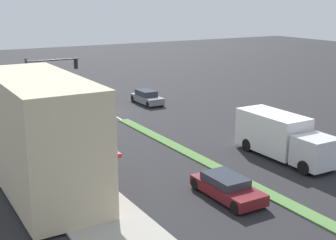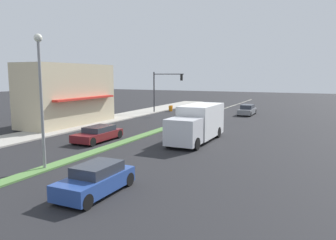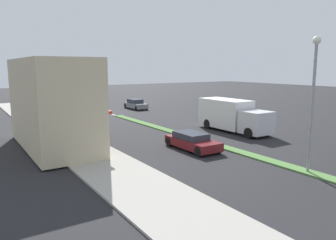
# 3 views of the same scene
# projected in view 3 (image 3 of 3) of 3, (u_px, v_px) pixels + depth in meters

# --- Properties ---
(ground_plane) EXTENTS (160.00, 160.00, 0.00)m
(ground_plane) POSITION_uv_depth(u_px,v_px,m) (186.00, 136.00, 27.95)
(ground_plane) COLOR #232326
(sidewalk_right) EXTENTS (4.00, 73.00, 0.12)m
(sidewalk_right) POSITION_uv_depth(u_px,v_px,m) (85.00, 152.00, 22.70)
(sidewalk_right) COLOR #A8A399
(sidewalk_right) RESTS_ON ground
(median_strip) EXTENTS (0.90, 46.00, 0.10)m
(median_strip) POSITION_uv_depth(u_px,v_px,m) (270.00, 161.00, 20.48)
(median_strip) COLOR #568442
(median_strip) RESTS_ON ground
(lane_marking_center) EXTENTS (0.16, 60.00, 0.01)m
(lane_marking_center) POSITION_uv_depth(u_px,v_px,m) (105.00, 112.00, 42.87)
(lane_marking_center) COLOR beige
(lane_marking_center) RESTS_ON ground
(building_corner_store) EXTENTS (4.80, 11.00, 6.32)m
(building_corner_store) POSITION_uv_depth(u_px,v_px,m) (52.00, 103.00, 23.48)
(building_corner_store) COLOR #C6B793
(building_corner_store) RESTS_ON sidewalk_right
(traffic_signal_main) EXTENTS (4.59, 0.34, 5.60)m
(traffic_signal_main) POSITION_uv_depth(u_px,v_px,m) (60.00, 84.00, 37.44)
(traffic_signal_main) COLOR #333338
(traffic_signal_main) RESTS_ON sidewalk_right
(street_lamp) EXTENTS (0.44, 0.44, 7.37)m
(street_lamp) POSITION_uv_depth(u_px,v_px,m) (314.00, 87.00, 17.55)
(street_lamp) COLOR gray
(street_lamp) RESTS_ON median_strip
(pedestrian) EXTENTS (0.34, 0.34, 1.63)m
(pedestrian) POSITION_uv_depth(u_px,v_px,m) (43.00, 124.00, 28.13)
(pedestrian) COLOR #282D42
(pedestrian) RESTS_ON sidewalk_right
(warning_aframe_sign) EXTENTS (0.45, 0.53, 0.84)m
(warning_aframe_sign) POSITION_uv_depth(u_px,v_px,m) (56.00, 112.00, 40.07)
(warning_aframe_sign) COLOR orange
(warning_aframe_sign) RESTS_ON ground
(delivery_truck) EXTENTS (2.44, 7.50, 2.87)m
(delivery_truck) POSITION_uv_depth(u_px,v_px,m) (232.00, 115.00, 30.11)
(delivery_truck) COLOR silver
(delivery_truck) RESTS_ON ground
(suv_grey) EXTENTS (1.75, 4.22, 1.37)m
(suv_grey) POSITION_uv_depth(u_px,v_px,m) (136.00, 104.00, 46.24)
(suv_grey) COLOR slate
(suv_grey) RESTS_ON ground
(sedan_dark) EXTENTS (1.88, 4.50, 1.17)m
(sedan_dark) POSITION_uv_depth(u_px,v_px,m) (86.00, 108.00, 42.38)
(sedan_dark) COLOR black
(sedan_dark) RESTS_ON ground
(sedan_maroon) EXTENTS (1.92, 4.49, 1.20)m
(sedan_maroon) POSITION_uv_depth(u_px,v_px,m) (192.00, 141.00, 23.50)
(sedan_maroon) COLOR maroon
(sedan_maroon) RESTS_ON ground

